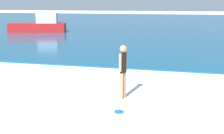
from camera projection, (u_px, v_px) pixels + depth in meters
name	position (u px, v px, depth m)	size (l,w,h in m)	color
water	(161.00, 22.00, 40.59)	(160.00, 60.00, 0.06)	#14567F
person_standing	(123.00, 69.00, 8.23)	(0.22, 0.36, 1.66)	tan
frisbee	(119.00, 112.00, 7.35)	(0.25, 0.25, 0.03)	blue
boat_near	(40.00, 25.00, 26.95)	(5.69, 3.12, 1.84)	red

